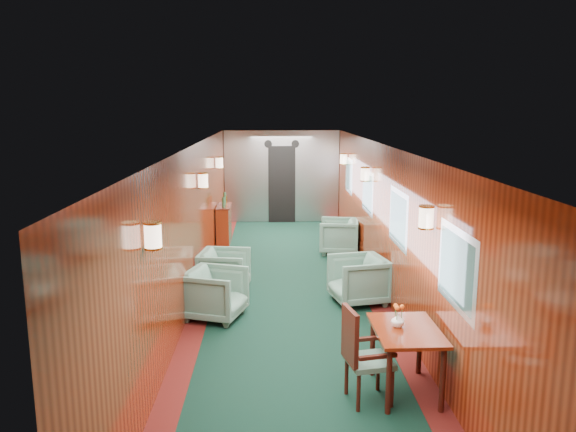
# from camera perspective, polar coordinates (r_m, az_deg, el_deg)

# --- Properties ---
(room) EXTENTS (12.00, 12.10, 2.40)m
(room) POSITION_cam_1_polar(r_m,az_deg,el_deg) (8.76, 0.16, 2.17)
(room) COLOR black
(room) RESTS_ON ground
(bulkhead) EXTENTS (2.98, 0.17, 2.39)m
(bulkhead) POSITION_cam_1_polar(r_m,az_deg,el_deg) (14.67, -0.64, 3.98)
(bulkhead) COLOR #A9ACB0
(bulkhead) RESTS_ON ground
(windows_right) EXTENTS (0.02, 8.60, 0.80)m
(windows_right) POSITION_cam_1_polar(r_m,az_deg,el_deg) (9.20, 9.40, 1.29)
(windows_right) COLOR silver
(windows_right) RESTS_ON ground
(wall_sconces) EXTENTS (2.97, 7.97, 0.25)m
(wall_sconces) POSITION_cam_1_polar(r_m,az_deg,el_deg) (9.29, 0.04, 3.65)
(wall_sconces) COLOR #FFE6C6
(wall_sconces) RESTS_ON ground
(dining_table) EXTENTS (0.68, 0.97, 0.72)m
(dining_table) POSITION_cam_1_polar(r_m,az_deg,el_deg) (6.12, 11.92, -12.12)
(dining_table) COLOR maroon
(dining_table) RESTS_ON ground
(side_chair) EXTENTS (0.53, 0.55, 1.01)m
(side_chair) POSITION_cam_1_polar(r_m,az_deg,el_deg) (5.89, 7.39, -13.50)
(side_chair) COLOR #214F45
(side_chair) RESTS_ON ground
(credenza) EXTENTS (0.30, 0.94, 1.12)m
(credenza) POSITION_cam_1_polar(r_m,az_deg,el_deg) (12.60, -6.52, -0.74)
(credenza) COLOR maroon
(credenza) RESTS_ON ground
(flower_vase) EXTENTS (0.17, 0.17, 0.14)m
(flower_vase) POSITION_cam_1_polar(r_m,az_deg,el_deg) (6.08, 11.09, -10.35)
(flower_vase) COLOR white
(flower_vase) RESTS_ON dining_table
(armchair_left_near) EXTENTS (0.99, 0.98, 0.72)m
(armchair_left_near) POSITION_cam_1_polar(r_m,az_deg,el_deg) (8.15, -7.39, -7.83)
(armchair_left_near) COLOR #214F45
(armchair_left_near) RESTS_ON ground
(armchair_left_far) EXTENTS (0.87, 0.85, 0.71)m
(armchair_left_far) POSITION_cam_1_polar(r_m,az_deg,el_deg) (9.23, -6.46, -5.61)
(armchair_left_far) COLOR #214F45
(armchair_left_far) RESTS_ON ground
(armchair_right_near) EXTENTS (0.95, 0.93, 0.73)m
(armchair_right_near) POSITION_cam_1_polar(r_m,az_deg,el_deg) (8.76, 7.15, -6.45)
(armchair_right_near) COLOR #214F45
(armchair_right_near) RESTS_ON ground
(armchair_right_far) EXTENTS (0.89, 0.87, 0.72)m
(armchair_right_far) POSITION_cam_1_polar(r_m,az_deg,el_deg) (11.66, 5.17, -2.04)
(armchair_right_far) COLOR #214F45
(armchair_right_far) RESTS_ON ground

